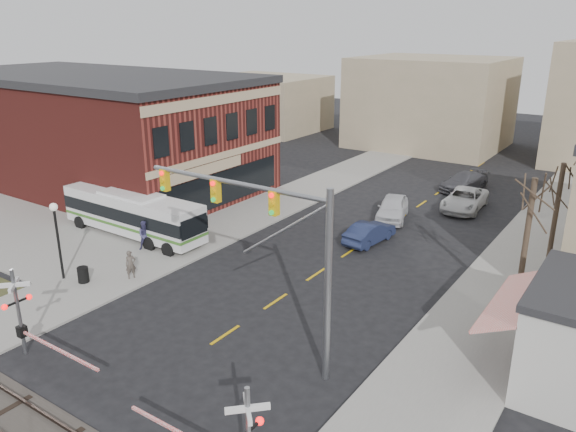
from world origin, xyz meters
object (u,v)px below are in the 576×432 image
at_px(traffic_signal_mast, 273,234).
at_px(car_d, 464,182).
at_px(street_lamp, 56,225).
at_px(pedestrian_near, 131,265).
at_px(car_c, 465,199).
at_px(transit_bus, 133,213).
at_px(trash_bin, 83,275).
at_px(pedestrian_far, 145,235).
at_px(car_b, 370,232).
at_px(car_a, 392,208).
at_px(rr_crossing_west, 25,316).

distance_m(traffic_signal_mast, car_d, 30.42).
relative_size(street_lamp, pedestrian_near, 2.73).
bearing_deg(car_c, car_d, 104.94).
relative_size(transit_bus, trash_bin, 12.94).
distance_m(transit_bus, pedestrian_far, 2.99).
xyz_separation_m(pedestrian_near, pedestrian_far, (-2.54, 3.38, 0.13)).
height_order(trash_bin, car_d, car_d).
distance_m(transit_bus, car_b, 15.75).
height_order(street_lamp, car_d, street_lamp).
bearing_deg(traffic_signal_mast, trash_bin, -179.70).
xyz_separation_m(street_lamp, car_a, (10.81, 19.99, -2.42)).
relative_size(street_lamp, car_b, 1.03).
bearing_deg(trash_bin, car_d, 69.24).
bearing_deg(pedestrian_far, transit_bus, 99.80).
xyz_separation_m(traffic_signal_mast, car_b, (-2.63, 14.38, -4.99)).
distance_m(rr_crossing_west, pedestrian_near, 8.07).
bearing_deg(pedestrian_near, rr_crossing_west, -138.50).
bearing_deg(rr_crossing_west, pedestrian_near, 107.38).
relative_size(car_d, pedestrian_far, 2.77).
xyz_separation_m(transit_bus, traffic_signal_mast, (16.23, -6.48, 4.04)).
height_order(pedestrian_near, pedestrian_far, pedestrian_far).
xyz_separation_m(trash_bin, pedestrian_far, (-0.77, 5.23, 0.50)).
height_order(car_b, car_c, car_c).
relative_size(trash_bin, car_c, 0.15).
xyz_separation_m(traffic_signal_mast, street_lamp, (-14.19, -0.41, -2.43)).
xyz_separation_m(car_c, pedestrian_near, (-11.35, -22.99, 0.13)).
distance_m(trash_bin, car_c, 28.10).
relative_size(street_lamp, car_a, 0.89).
height_order(transit_bus, car_d, transit_bus).
height_order(traffic_signal_mast, pedestrian_near, traffic_signal_mast).
bearing_deg(transit_bus, rr_crossing_west, -58.55).
xyz_separation_m(rr_crossing_west, pedestrian_near, (-2.39, 7.64, -1.04)).
bearing_deg(trash_bin, pedestrian_far, 98.39).
relative_size(transit_bus, street_lamp, 2.56).
bearing_deg(transit_bus, street_lamp, -73.49).
bearing_deg(car_c, pedestrian_near, -119.75).
relative_size(trash_bin, pedestrian_far, 0.47).
height_order(car_b, pedestrian_near, pedestrian_near).
height_order(trash_bin, car_c, car_c).
xyz_separation_m(rr_crossing_west, car_b, (6.05, 20.23, -1.26)).
distance_m(traffic_signal_mast, pedestrian_far, 15.28).
relative_size(traffic_signal_mast, car_b, 2.15).
relative_size(transit_bus, pedestrian_near, 7.00).
bearing_deg(rr_crossing_west, street_lamp, 135.31).
height_order(transit_bus, street_lamp, street_lamp).
bearing_deg(rr_crossing_west, car_c, 73.69).
relative_size(car_b, pedestrian_near, 2.66).
distance_m(traffic_signal_mast, pedestrian_near, 12.19).
bearing_deg(traffic_signal_mast, car_c, 89.36).
bearing_deg(car_a, traffic_signal_mast, -96.85).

